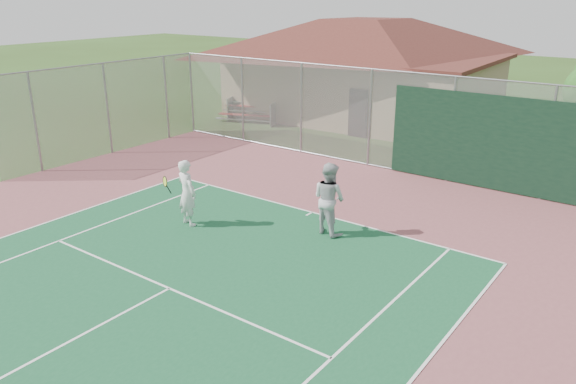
% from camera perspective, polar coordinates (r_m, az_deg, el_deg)
% --- Properties ---
extents(back_fence, '(20.08, 0.11, 3.53)m').
position_cam_1_polar(back_fence, '(19.22, 16.47, 5.75)').
color(back_fence, gray).
rests_on(back_fence, ground).
extents(side_fence_left, '(0.08, 9.00, 3.50)m').
position_cam_1_polar(side_fence_left, '(23.00, -17.86, 8.02)').
color(side_fence_left, gray).
rests_on(side_fence_left, ground).
extents(clubhouse, '(13.51, 9.25, 5.71)m').
position_cam_1_polar(clubhouse, '(28.93, 7.79, 13.30)').
color(clubhouse, tan).
rests_on(clubhouse, ground).
extents(bleachers, '(3.38, 2.58, 1.06)m').
position_cam_1_polar(bleachers, '(28.08, -3.55, 8.42)').
color(bleachers, '#A32B25').
rests_on(bleachers, ground).
extents(player_white_front, '(1.04, 0.68, 1.83)m').
position_cam_1_polar(player_white_front, '(15.32, -10.25, -0.13)').
color(player_white_front, silver).
rests_on(player_white_front, ground).
extents(player_grey_back, '(1.07, 0.91, 1.92)m').
position_cam_1_polar(player_grey_back, '(14.57, 4.20, -0.73)').
color(player_grey_back, '#B2B5B8').
rests_on(player_grey_back, ground).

